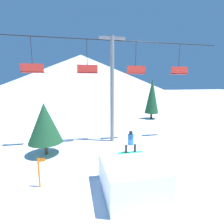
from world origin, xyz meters
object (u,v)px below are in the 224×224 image
Objects in this scene: snowboarder at (131,142)px; pine_tree_near at (45,123)px; snow_ramp at (131,176)px; trail_marker at (39,172)px.

pine_tree_near is at bearing 137.25° from snowboarder.
pine_tree_near is at bearing 130.03° from snow_ramp.
pine_tree_near is (-5.39, 4.98, 0.24)m from snowboarder.
snow_ramp is 0.83× the size of pine_tree_near.
snowboarder is 7.35m from pine_tree_near.
snow_ramp is 8.11m from pine_tree_near.
trail_marker is at bearing 163.40° from snow_ramp.
snowboarder reaches higher than snow_ramp.
pine_tree_near reaches higher than trail_marker.
trail_marker is at bearing -86.36° from pine_tree_near.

